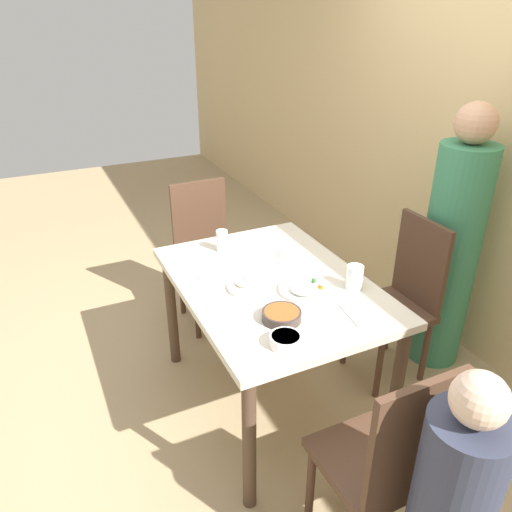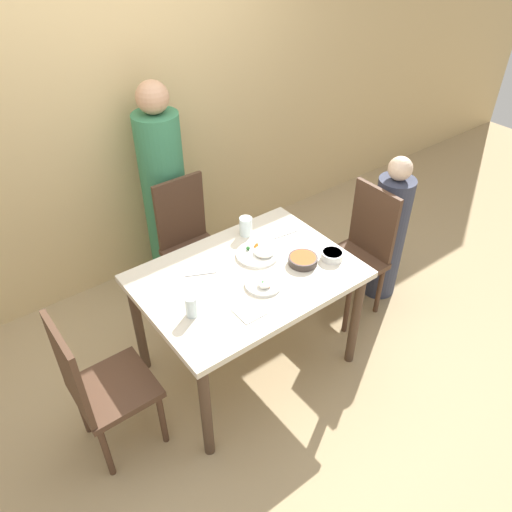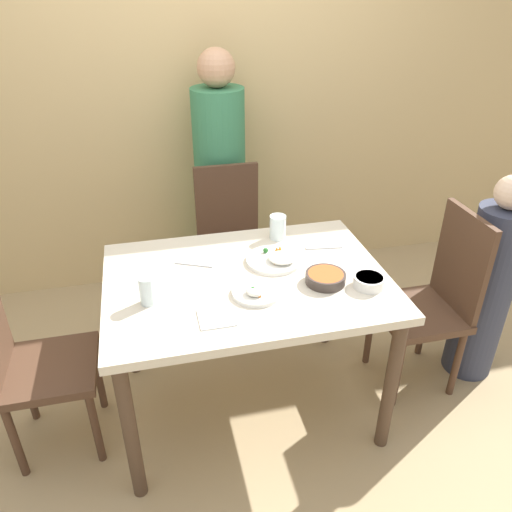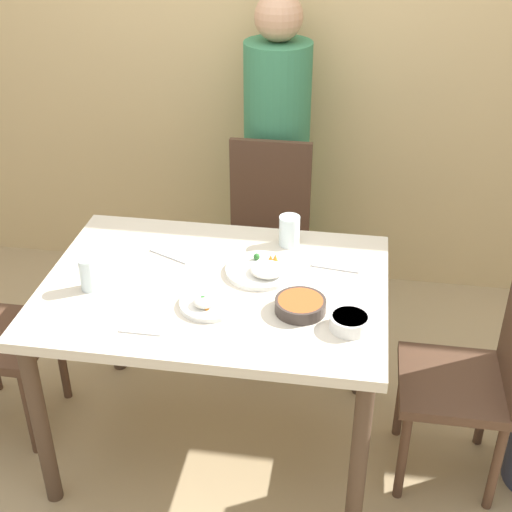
{
  "view_description": "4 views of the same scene",
  "coord_description": "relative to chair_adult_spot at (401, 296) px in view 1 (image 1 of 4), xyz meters",
  "views": [
    {
      "loc": [
        1.92,
        -1.0,
        2.02
      ],
      "look_at": [
        -0.01,
        -0.09,
        0.92
      ],
      "focal_mm": 35.0,
      "sensor_mm": 36.0,
      "label": 1
    },
    {
      "loc": [
        -1.3,
        -1.8,
        2.6
      ],
      "look_at": [
        -0.01,
        -0.09,
        0.96
      ],
      "focal_mm": 35.0,
      "sensor_mm": 36.0,
      "label": 2
    },
    {
      "loc": [
        -0.39,
        -1.82,
        1.95
      ],
      "look_at": [
        0.03,
        -0.04,
        0.9
      ],
      "focal_mm": 35.0,
      "sensor_mm": 36.0,
      "label": 3
    },
    {
      "loc": [
        0.48,
        -2.1,
        2.17
      ],
      "look_at": [
        0.15,
        0.03,
        0.88
      ],
      "focal_mm": 50.0,
      "sensor_mm": 36.0,
      "label": 4
    }
  ],
  "objects": [
    {
      "name": "plate_rice_adult",
      "position": [
        -0.07,
        -0.93,
        0.27
      ],
      "size": [
        0.21,
        0.21,
        0.05
      ],
      "color": "white",
      "rests_on": "dining_table"
    },
    {
      "name": "chair_adult_spot",
      "position": [
        0.0,
        0.0,
        0.0
      ],
      "size": [
        0.4,
        0.4,
        0.97
      ],
      "color": "#4C3323",
      "rests_on": "ground_plane"
    },
    {
      "name": "person_adult",
      "position": [
        0.0,
        0.32,
        0.22
      ],
      "size": [
        0.32,
        0.32,
        1.58
      ],
      "color": "#387F56",
      "rests_on": "ground_plane"
    },
    {
      "name": "wall_back",
      "position": [
        -0.08,
        0.6,
        0.84
      ],
      "size": [
        10.0,
        0.06,
        2.7
      ],
      "color": "tan",
      "rests_on": "ground_plane"
    },
    {
      "name": "bowl_rice_small",
      "position": [
        0.41,
        -0.99,
        0.28
      ],
      "size": [
        0.13,
        0.13,
        0.05
      ],
      "color": "white",
      "rests_on": "dining_table"
    },
    {
      "name": "glass_water_short",
      "position": [
        0.16,
        -0.47,
        0.32
      ],
      "size": [
        0.08,
        0.08,
        0.12
      ],
      "color": "silver",
      "rests_on": "dining_table"
    },
    {
      "name": "glass_water_tall",
      "position": [
        -0.51,
        -0.89,
        0.32
      ],
      "size": [
        0.06,
        0.06,
        0.12
      ],
      "color": "silver",
      "rests_on": "dining_table"
    },
    {
      "name": "plate_rice_child",
      "position": [
        0.08,
        -0.7,
        0.27
      ],
      "size": [
        0.26,
        0.26,
        0.05
      ],
      "color": "white",
      "rests_on": "dining_table"
    },
    {
      "name": "dining_table",
      "position": [
        -0.08,
        -0.79,
        0.16
      ],
      "size": [
        1.24,
        0.89,
        0.77
      ],
      "color": "beige",
      "rests_on": "ground_plane"
    },
    {
      "name": "chair_child_spot",
      "position": [
        0.89,
        -0.81,
        0.0
      ],
      "size": [
        0.4,
        0.4,
        0.97
      ],
      "rotation": [
        0.0,
        0.0,
        -1.57
      ],
      "color": "#4C3323",
      "rests_on": "ground_plane"
    },
    {
      "name": "bowl_curry",
      "position": [
        0.25,
        -0.91,
        0.28
      ],
      "size": [
        0.17,
        0.17,
        0.05
      ],
      "color": "#3D332D",
      "rests_on": "dining_table"
    },
    {
      "name": "ground_plane",
      "position": [
        -0.08,
        -0.79,
        -0.51
      ],
      "size": [
        10.0,
        10.0,
        0.0
      ],
      "primitive_type": "plane",
      "color": "tan"
    },
    {
      "name": "fork_steel",
      "position": [
        0.35,
        -0.62,
        0.26
      ],
      "size": [
        0.18,
        0.04,
        0.01
      ],
      "color": "silver",
      "rests_on": "dining_table"
    },
    {
      "name": "chair_empty_left",
      "position": [
        -1.04,
        -0.81,
        0.0
      ],
      "size": [
        0.4,
        0.4,
        0.97
      ],
      "rotation": [
        0.0,
        0.0,
        1.57
      ],
      "color": "#4C3323",
      "rests_on": "ground_plane"
    },
    {
      "name": "napkin_folded",
      "position": [
        -0.25,
        -1.05,
        0.26
      ],
      "size": [
        0.14,
        0.14,
        0.01
      ],
      "color": "white",
      "rests_on": "dining_table"
    },
    {
      "name": "spoon_steel",
      "position": [
        -0.29,
        -0.63,
        0.26
      ],
      "size": [
        0.17,
        0.09,
        0.01
      ],
      "color": "silver",
      "rests_on": "dining_table"
    }
  ]
}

